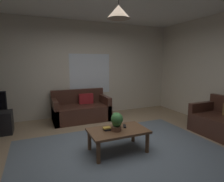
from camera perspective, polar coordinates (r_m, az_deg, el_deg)
The scene contains 11 objects.
floor at distance 3.59m, azimuth 1.97°, elevation -17.67°, with size 5.73×4.93×0.02m, color #9E8466.
rug at distance 3.43m, azimuth 3.47°, elevation -18.83°, with size 3.73×2.71×0.01m, color slate.
wall_back at distance 5.57m, azimuth -8.97°, elevation 6.69°, with size 5.85×0.06×2.77m, color beige.
window_pane at distance 5.60m, azimuth -6.81°, elevation 5.30°, with size 1.24×0.01×1.18m, color white.
couch_under_window at distance 5.20m, azimuth -9.58°, elevation -5.86°, with size 1.50×0.82×0.82m.
coffee_table at distance 3.39m, azimuth 1.85°, elevation -12.87°, with size 1.04×0.62×0.40m.
book_on_table_0 at distance 3.34m, azimuth -1.53°, elevation -11.73°, with size 0.12×0.12×0.03m, color black.
book_on_table_1 at distance 3.33m, azimuth -1.64°, elevation -11.32°, with size 0.13×0.10×0.03m, color gold.
remote_on_table_0 at distance 3.51m, azimuth 3.92°, elevation -10.79°, with size 0.05×0.16×0.02m, color black.
potted_plant_on_table at distance 3.26m, azimuth 1.47°, elevation -9.12°, with size 0.21×0.23×0.32m.
pendant_lamp at distance 3.24m, azimuth 2.05°, elevation 23.30°, with size 0.38×0.38×0.47m.
Camera 1 is at (-1.37, -2.90, 1.61)m, focal length 29.57 mm.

